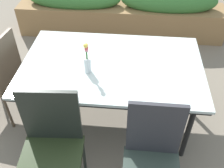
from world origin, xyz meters
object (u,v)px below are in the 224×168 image
(chair_end_left, at_px, (0,74))
(flower_vase, at_px, (87,61))
(dining_table, at_px, (112,68))
(chair_near_left, at_px, (51,146))
(chair_near_right, at_px, (152,157))
(planter_box, at_px, (121,11))

(chair_end_left, height_order, flower_vase, flower_vase)
(dining_table, relative_size, flower_vase, 5.51)
(dining_table, distance_m, flower_vase, 0.29)
(chair_end_left, xyz_separation_m, flower_vase, (0.90, -0.12, 0.31))
(chair_near_left, relative_size, flower_vase, 3.36)
(dining_table, height_order, flower_vase, flower_vase)
(dining_table, relative_size, chair_near_right, 1.69)
(dining_table, bearing_deg, flower_vase, -146.62)
(dining_table, relative_size, planter_box, 0.53)
(chair_near_left, bearing_deg, chair_end_left, -50.72)
(chair_near_right, bearing_deg, flower_vase, -49.60)
(flower_vase, height_order, planter_box, flower_vase)
(chair_end_left, bearing_deg, dining_table, -81.20)
(dining_table, height_order, chair_end_left, chair_end_left)
(dining_table, bearing_deg, chair_near_right, -65.26)
(flower_vase, bearing_deg, chair_end_left, 172.57)
(chair_near_right, height_order, planter_box, chair_near_right)
(chair_near_left, relative_size, chair_near_right, 1.03)
(chair_near_left, height_order, flower_vase, flower_vase)
(chair_end_left, relative_size, chair_near_left, 0.96)
(dining_table, xyz_separation_m, flower_vase, (-0.20, -0.13, 0.17))
(chair_near_right, distance_m, flower_vase, 0.93)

